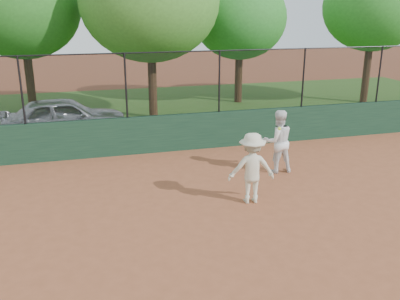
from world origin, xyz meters
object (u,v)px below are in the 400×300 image
object	(u,v)px
tree_4	(374,6)
player_second	(278,141)
tree_3	(240,18)
parked_car	(65,118)
tree_1	(22,9)
player_main	(252,168)
tree_2	(150,1)

from	to	relation	value
tree_4	player_second	bearing A→B (deg)	-136.69
player_second	tree_3	size ratio (longest dim) A/B	0.30
parked_car	player_second	bearing A→B (deg)	-136.73
tree_1	player_second	bearing A→B (deg)	-52.35
player_main	tree_4	bearing A→B (deg)	44.39
tree_3	tree_2	bearing A→B (deg)	-155.55
parked_car	tree_2	distance (m)	5.80
tree_2	tree_4	world-z (taller)	tree_2
player_main	tree_3	size ratio (longest dim) A/B	0.33
player_second	tree_4	size ratio (longest dim) A/B	0.27
tree_4	player_main	bearing A→B (deg)	-135.61
player_main	tree_4	world-z (taller)	tree_4
tree_4	tree_2	bearing A→B (deg)	-178.07
player_main	tree_1	size ratio (longest dim) A/B	0.30
player_main	tree_3	bearing A→B (deg)	71.33
tree_3	tree_1	bearing A→B (deg)	-179.04
tree_1	tree_2	distance (m)	5.35
tree_4	parked_car	bearing A→B (deg)	-169.55
tree_3	parked_car	bearing A→B (deg)	-152.01
player_second	tree_4	distance (m)	11.96
player_second	tree_1	distance (m)	12.37
player_second	player_main	bearing A→B (deg)	52.50
player_second	tree_4	world-z (taller)	tree_4
tree_2	player_second	bearing A→B (deg)	-73.11
parked_car	tree_1	world-z (taller)	tree_1
player_second	tree_3	world-z (taller)	tree_3
parked_car	tree_1	bearing A→B (deg)	13.73
parked_car	tree_3	world-z (taller)	tree_3
tree_1	tree_4	world-z (taller)	tree_4
player_main	tree_1	distance (m)	13.04
parked_car	tree_3	size ratio (longest dim) A/B	0.73
tree_1	tree_2	world-z (taller)	tree_2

